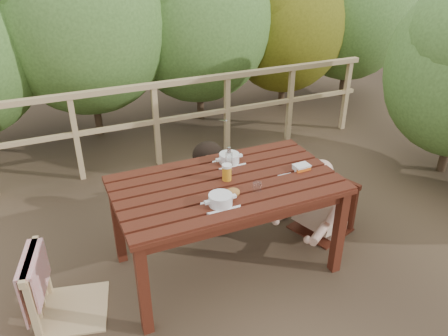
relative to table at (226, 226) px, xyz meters
name	(u,v)px	position (x,y,z in m)	size (l,w,h in m)	color
ground	(226,264)	(0.00, 0.00, -0.40)	(60.00, 60.00, 0.00)	#4C3A28
table	(226,226)	(0.00, 0.00, 0.00)	(1.71, 0.96, 0.79)	#3A160D
chair_left	(63,257)	(-1.24, -0.02, 0.11)	(0.50, 0.50, 1.00)	tan
chair_far	(207,175)	(0.15, 0.80, 0.02)	(0.41, 0.41, 0.83)	#3A160D
chair_right	(326,187)	(1.02, 0.10, 0.07)	(0.46, 0.46, 0.93)	#3A160D
woman	(206,155)	(0.15, 0.82, 0.23)	(0.51, 0.62, 1.26)	black
diner_right	(330,170)	(1.05, 0.10, 0.24)	(0.51, 0.63, 1.26)	tan
railing	(156,125)	(0.00, 2.00, 0.11)	(5.60, 0.10, 1.01)	tan
soup_near	(220,201)	(-0.17, -0.27, 0.44)	(0.28, 0.28, 0.09)	silver
soup_far	(229,159)	(0.15, 0.28, 0.44)	(0.28, 0.28, 0.09)	white
bread_roll	(232,193)	(-0.04, -0.19, 0.43)	(0.12, 0.09, 0.07)	#9D5A24
beer_glass	(227,173)	(0.01, 0.03, 0.47)	(0.08, 0.08, 0.15)	#CD700E
bottle	(229,161)	(0.07, 0.12, 0.51)	(0.06, 0.06, 0.24)	white
tumbler	(257,187)	(0.15, -0.20, 0.43)	(0.07, 0.07, 0.08)	white
butter_tub	(302,168)	(0.63, -0.06, 0.42)	(0.13, 0.09, 0.06)	white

